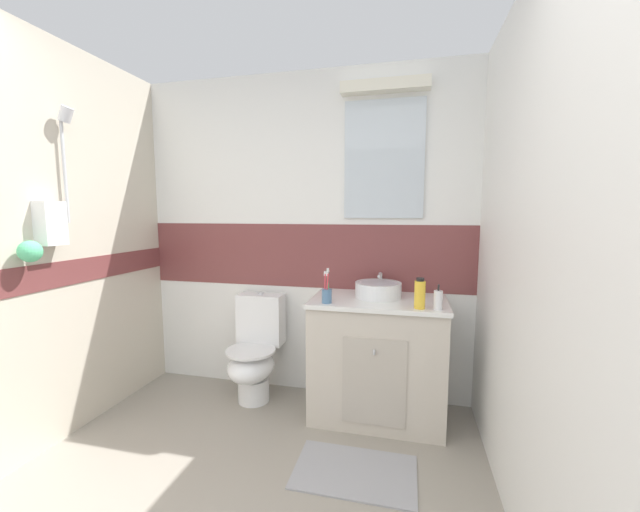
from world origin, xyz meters
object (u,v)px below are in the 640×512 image
(mouthwash_bottle, at_px, (420,294))
(toothbrush_cup, at_px, (327,294))
(toilet, at_px, (255,352))
(sink_basin, at_px, (378,289))
(soap_dispenser, at_px, (438,300))

(mouthwash_bottle, bearing_deg, toothbrush_cup, 179.68)
(toilet, bearing_deg, sink_basin, 0.79)
(soap_dispenser, bearing_deg, toilet, 169.82)
(toilet, bearing_deg, soap_dispenser, -10.18)
(toilet, xyz_separation_m, mouthwash_bottle, (1.20, -0.24, 0.57))
(toilet, bearing_deg, toothbrush_cup, -20.86)
(sink_basin, height_order, toothbrush_cup, toothbrush_cup)
(toothbrush_cup, xyz_separation_m, mouthwash_bottle, (0.59, -0.00, 0.03))
(sink_basin, xyz_separation_m, mouthwash_bottle, (0.27, -0.25, 0.03))
(toothbrush_cup, relative_size, soap_dispenser, 1.46)
(toilet, relative_size, toothbrush_cup, 3.54)
(sink_basin, relative_size, toilet, 0.45)
(sink_basin, xyz_separation_m, soap_dispenser, (0.38, -0.25, 0.00))
(sink_basin, height_order, mouthwash_bottle, mouthwash_bottle)
(sink_basin, xyz_separation_m, toilet, (-0.93, -0.01, -0.53))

